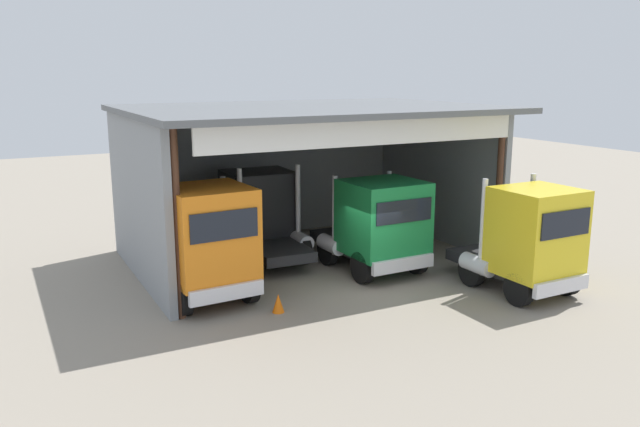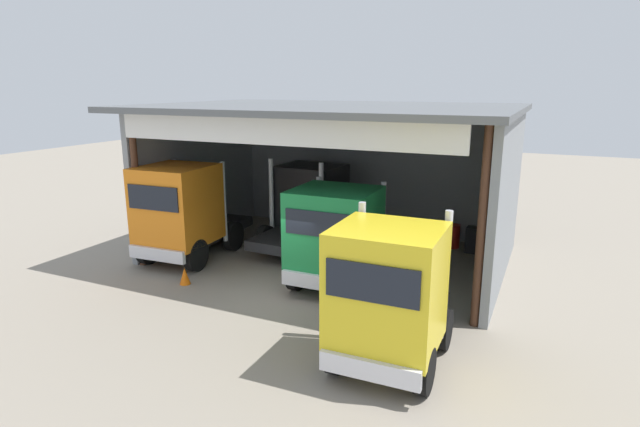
% 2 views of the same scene
% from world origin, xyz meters
% --- Properties ---
extents(ground_plane, '(80.00, 80.00, 0.00)m').
position_xyz_m(ground_plane, '(0.00, 0.00, 0.00)').
color(ground_plane, gray).
rests_on(ground_plane, ground).
extents(workshop_shed, '(12.84, 9.33, 5.69)m').
position_xyz_m(workshop_shed, '(0.00, 4.76, 3.86)').
color(workshop_shed, gray).
rests_on(workshop_shed, ground).
extents(truck_orange_center_right_bay, '(2.71, 5.33, 3.62)m').
position_xyz_m(truck_orange_center_right_bay, '(-4.79, 1.20, 1.89)').
color(truck_orange_center_right_bay, orange).
rests_on(truck_orange_center_right_bay, ground).
extents(truck_black_left_bay, '(2.68, 4.71, 3.59)m').
position_xyz_m(truck_black_left_bay, '(-1.44, 4.80, 1.70)').
color(truck_black_left_bay, black).
rests_on(truck_black_left_bay, ground).
extents(truck_green_yard_outside, '(2.73, 4.94, 3.36)m').
position_xyz_m(truck_green_yard_outside, '(1.38, 1.18, 1.74)').
color(truck_green_yard_outside, '#197F3D').
rests_on(truck_green_yard_outside, ground).
extents(truck_yellow_center_bay, '(2.50, 4.39, 3.63)m').
position_xyz_m(truck_yellow_center_bay, '(4.34, -2.89, 1.78)').
color(truck_yellow_center_bay, yellow).
rests_on(truck_yellow_center_bay, ground).
extents(oil_drum, '(0.58, 0.58, 0.93)m').
position_xyz_m(oil_drum, '(3.97, 6.96, 0.47)').
color(oil_drum, '#B21E19').
rests_on(oil_drum, ground).
extents(tool_cart, '(0.90, 0.60, 1.00)m').
position_xyz_m(tool_cart, '(5.00, 6.66, 0.50)').
color(tool_cart, black).
rests_on(tool_cart, ground).
extents(traffic_cone, '(0.36, 0.36, 0.56)m').
position_xyz_m(traffic_cone, '(-3.24, -0.74, 0.28)').
color(traffic_cone, orange).
rests_on(traffic_cone, ground).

